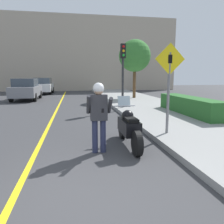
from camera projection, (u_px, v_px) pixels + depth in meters
The scene contains 12 objects.
ground_plane at pixel (52, 203), 3.21m from camera, with size 80.00×80.00×0.00m, color #38383A.
sidewalk_curb at pixel (199, 126), 7.91m from camera, with size 4.40×44.00×0.15m.
road_center_line at pixel (51, 122), 8.94m from camera, with size 0.12×36.00×0.01m.
building_backdrop at pixel (70, 54), 27.72m from camera, with size 28.00×1.20×9.40m.
motorcycle at pixel (129, 128), 5.81m from camera, with size 0.62×2.16×1.29m.
person_biker at pixel (99, 111), 5.21m from camera, with size 0.59×0.47×1.70m.
crossing_sign at pixel (169, 80), 6.37m from camera, with size 0.91×0.08×2.64m.
traffic_light at pixel (123, 63), 11.64m from camera, with size 0.26×0.30×3.39m.
hedge_row at pixel (189, 105), 10.06m from camera, with size 0.90×4.58×0.75m.
street_tree at pixel (135, 56), 16.93m from camera, with size 2.47×2.47×4.50m.
parked_car_grey at pixel (26, 89), 17.02m from camera, with size 1.88×4.20×1.68m.
parked_car_white at pixel (43, 86), 23.05m from camera, with size 1.88×4.20×1.68m.
Camera 1 is at (0.36, -3.06, 1.85)m, focal length 35.00 mm.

